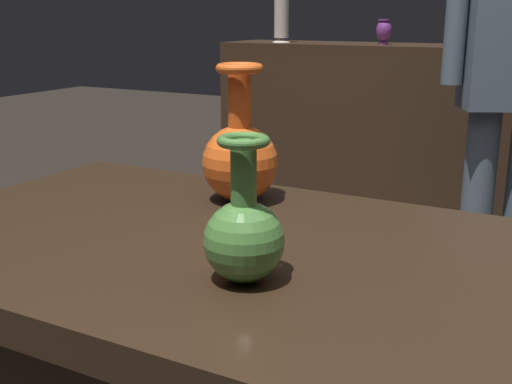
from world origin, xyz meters
TOP-DOWN VIEW (x-y plane):
  - back_display_shelf at (0.00, 2.20)m, footprint 2.60×0.40m
  - vase_centerpiece at (0.03, -0.12)m, footprint 0.10×0.10m
  - vase_left_accent at (-0.15, 0.20)m, footprint 0.14×0.14m
  - shelf_vase_center at (0.00, 2.19)m, footprint 0.08×0.08m
  - shelf_vase_left at (-0.52, 2.17)m, footprint 0.07×0.07m
  - shelf_vase_far_left at (-1.04, 2.16)m, footprint 0.09×0.09m

SIDE VIEW (x-z plane):
  - back_display_shelf at x=0.00m, z-range 0.00..0.99m
  - vase_centerpiece at x=0.03m, z-range 0.77..0.96m
  - vase_left_accent at x=-0.15m, z-range 0.76..1.00m
  - shelf_vase_left at x=-0.52m, z-range 1.00..1.11m
  - shelf_vase_center at x=0.00m, z-range 1.00..1.12m
  - shelf_vase_far_left at x=-1.04m, z-range 0.98..1.27m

